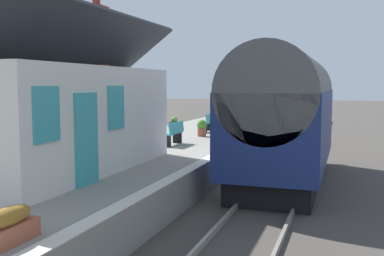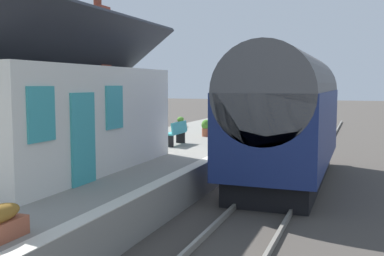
# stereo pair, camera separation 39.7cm
# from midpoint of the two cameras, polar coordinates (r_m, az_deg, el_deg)

# --- Properties ---
(ground_plane) EXTENTS (160.00, 160.00, 0.00)m
(ground_plane) POSITION_cam_midpoint_polar(r_m,az_deg,el_deg) (14.80, 6.95, -7.02)
(ground_plane) COLOR #423D38
(platform) EXTENTS (32.00, 5.56, 0.93)m
(platform) POSITION_cam_midpoint_polar(r_m,az_deg,el_deg) (15.91, -6.50, -4.43)
(platform) COLOR gray
(platform) RESTS_ON ground
(platform_edge_coping) EXTENTS (32.00, 0.36, 0.02)m
(platform_edge_coping) POSITION_cam_midpoint_polar(r_m,az_deg,el_deg) (14.91, 2.55, -3.23)
(platform_edge_coping) COLOR beige
(platform_edge_coping) RESTS_ON platform
(rail_near) EXTENTS (52.00, 0.08, 0.14)m
(rail_near) POSITION_cam_midpoint_polar(r_m,az_deg,el_deg) (14.55, 13.25, -7.07)
(rail_near) COLOR gray
(rail_near) RESTS_ON ground
(rail_far) EXTENTS (52.00, 0.08, 0.14)m
(rail_far) POSITION_cam_midpoint_polar(r_m,az_deg,el_deg) (14.75, 7.64, -6.80)
(rail_far) COLOR gray
(rail_far) RESTS_ON ground
(train) EXTENTS (8.26, 2.73, 4.32)m
(train) POSITION_cam_midpoint_polar(r_m,az_deg,el_deg) (15.00, 10.96, 1.63)
(train) COLOR black
(train) RESTS_ON ground
(station_building) EXTENTS (7.51, 3.60, 4.99)m
(station_building) POSITION_cam_midpoint_polar(r_m,az_deg,el_deg) (12.50, -17.40, 1.70)
(station_building) COLOR silver
(station_building) RESTS_ON platform
(bench_mid_platform) EXTENTS (1.41, 0.48, 0.88)m
(bench_mid_platform) POSITION_cam_midpoint_polar(r_m,az_deg,el_deg) (24.07, 3.99, 1.24)
(bench_mid_platform) COLOR teal
(bench_mid_platform) RESTS_ON platform
(bench_by_lamp) EXTENTS (1.40, 0.44, 0.88)m
(bench_by_lamp) POSITION_cam_midpoint_polar(r_m,az_deg,el_deg) (16.99, -3.03, -0.56)
(bench_by_lamp) COLOR teal
(bench_by_lamp) RESTS_ON platform
(bench_near_building) EXTENTS (1.40, 0.45, 0.88)m
(bench_near_building) POSITION_cam_midpoint_polar(r_m,az_deg,el_deg) (25.97, 5.20, 1.54)
(bench_near_building) COLOR teal
(bench_near_building) RESTS_ON platform
(bench_platform_end) EXTENTS (1.40, 0.44, 0.88)m
(bench_platform_end) POSITION_cam_midpoint_polar(r_m,az_deg,el_deg) (21.68, 1.55, 0.77)
(bench_platform_end) COLOR teal
(bench_platform_end) RESTS_ON platform
(planter_by_door) EXTENTS (1.02, 0.32, 0.55)m
(planter_by_door) POSITION_cam_midpoint_polar(r_m,az_deg,el_deg) (7.15, -23.73, -11.37)
(planter_by_door) COLOR #9E5138
(planter_by_door) RESTS_ON platform
(planter_corner_building) EXTENTS (0.73, 0.32, 0.55)m
(planter_corner_building) POSITION_cam_midpoint_polar(r_m,az_deg,el_deg) (24.16, -2.71, 0.75)
(planter_corner_building) COLOR black
(planter_corner_building) RESTS_ON platform
(planter_under_sign) EXTENTS (0.42, 0.42, 0.74)m
(planter_under_sign) POSITION_cam_midpoint_polar(r_m,az_deg,el_deg) (19.77, 0.67, 0.03)
(planter_under_sign) COLOR #9E5138
(planter_under_sign) RESTS_ON platform
(lamp_post_platform) EXTENTS (0.32, 0.50, 3.48)m
(lamp_post_platform) POSITION_cam_midpoint_polar(r_m,az_deg,el_deg) (19.80, 5.29, 6.01)
(lamp_post_platform) COLOR black
(lamp_post_platform) RESTS_ON platform
(station_sign_board) EXTENTS (0.96, 0.06, 1.57)m
(station_sign_board) POSITION_cam_midpoint_polar(r_m,az_deg,el_deg) (17.97, 3.87, 2.05)
(station_sign_board) COLOR black
(station_sign_board) RESTS_ON platform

